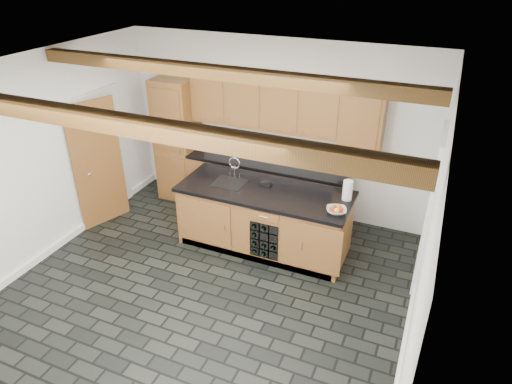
{
  "coord_description": "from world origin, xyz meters",
  "views": [
    {
      "loc": [
        2.41,
        -3.94,
        3.94
      ],
      "look_at": [
        0.38,
        0.8,
        1.16
      ],
      "focal_mm": 32.0,
      "sensor_mm": 36.0,
      "label": 1
    }
  ],
  "objects_px": {
    "island": "(264,219)",
    "fruit_bowl": "(336,211)",
    "paper_towel": "(348,190)",
    "kitchen_scale": "(266,183)"
  },
  "relations": [
    {
      "from": "island",
      "to": "kitchen_scale",
      "type": "xyz_separation_m",
      "value": [
        -0.05,
        0.17,
        0.49
      ]
    },
    {
      "from": "island",
      "to": "fruit_bowl",
      "type": "distance_m",
      "value": 1.2
    },
    {
      "from": "island",
      "to": "fruit_bowl",
      "type": "bearing_deg",
      "value": -10.45
    },
    {
      "from": "island",
      "to": "kitchen_scale",
      "type": "relative_size",
      "value": 15.28
    },
    {
      "from": "fruit_bowl",
      "to": "paper_towel",
      "type": "bearing_deg",
      "value": 84.35
    },
    {
      "from": "kitchen_scale",
      "to": "fruit_bowl",
      "type": "xyz_separation_m",
      "value": [
        1.13,
        -0.37,
        0.01
      ]
    },
    {
      "from": "island",
      "to": "kitchen_scale",
      "type": "bearing_deg",
      "value": 107.26
    },
    {
      "from": "island",
      "to": "kitchen_scale",
      "type": "distance_m",
      "value": 0.52
    },
    {
      "from": "paper_towel",
      "to": "fruit_bowl",
      "type": "bearing_deg",
      "value": -95.65
    },
    {
      "from": "kitchen_scale",
      "to": "paper_towel",
      "type": "bearing_deg",
      "value": 3.64
    }
  ]
}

